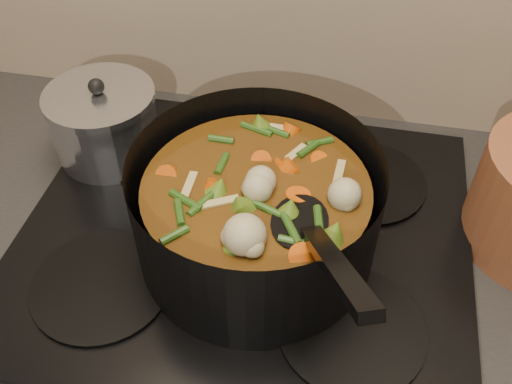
# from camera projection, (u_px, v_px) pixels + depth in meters

# --- Properties ---
(stovetop) EXTENTS (0.62, 0.54, 0.03)m
(stovetop) POSITION_uv_depth(u_px,v_px,m) (245.00, 234.00, 0.81)
(stovetop) COLOR black
(stovetop) RESTS_ON counter
(stockpot) EXTENTS (0.36, 0.41, 0.23)m
(stockpot) POSITION_uv_depth(u_px,v_px,m) (256.00, 213.00, 0.73)
(stockpot) COLOR black
(stockpot) RESTS_ON stovetop
(saucepan) EXTENTS (0.17, 0.17, 0.14)m
(saucepan) POSITION_uv_depth(u_px,v_px,m) (105.00, 123.00, 0.88)
(saucepan) COLOR silver
(saucepan) RESTS_ON stovetop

